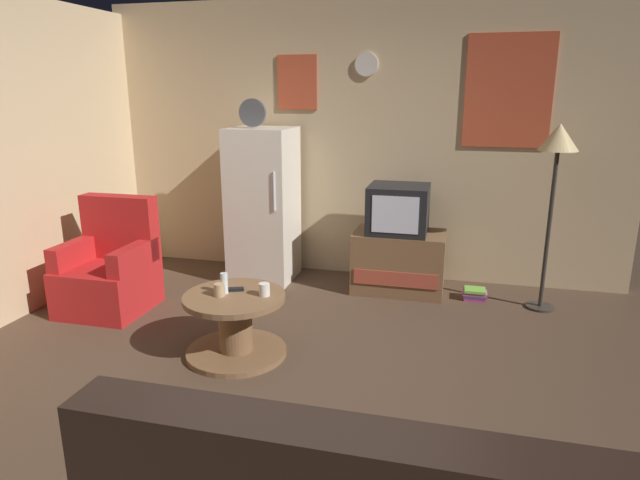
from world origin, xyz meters
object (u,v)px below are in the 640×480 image
object	(u,v)px
tv_stand	(399,262)
coffee_table	(235,325)
standing_lamp	(557,152)
wine_glass	(224,283)
mug_ceramic_white	(264,290)
fridge	(263,205)
book_stack	(475,294)
armchair	(110,271)
mug_ceramic_tan	(219,290)
remote_control	(233,289)
crt_tv	(398,209)

from	to	relation	value
tv_stand	coffee_table	size ratio (longest dim) A/B	1.17
standing_lamp	coffee_table	size ratio (longest dim) A/B	2.21
coffee_table	wine_glass	world-z (taller)	wine_glass
tv_stand	mug_ceramic_white	distance (m)	1.76
fridge	book_stack	distance (m)	2.18
book_stack	fridge	bearing A→B (deg)	176.82
fridge	book_stack	xyz separation A→B (m)	(2.06, -0.11, -0.70)
fridge	standing_lamp	size ratio (longest dim) A/B	1.11
fridge	armchair	xyz separation A→B (m)	(-1.02, -1.09, -0.42)
fridge	book_stack	bearing A→B (deg)	-3.18
book_stack	mug_ceramic_white	bearing A→B (deg)	-134.60
armchair	book_stack	distance (m)	3.24
fridge	wine_glass	bearing A→B (deg)	-79.64
book_stack	tv_stand	bearing A→B (deg)	173.80
tv_stand	mug_ceramic_tan	size ratio (longest dim) A/B	9.33
book_stack	remote_control	bearing A→B (deg)	-139.70
wine_glass	mug_ceramic_white	size ratio (longest dim) A/B	1.67
armchair	book_stack	bearing A→B (deg)	17.51
wine_glass	mug_ceramic_tan	bearing A→B (deg)	-102.23
fridge	remote_control	world-z (taller)	fridge
mug_ceramic_white	tv_stand	bearing A→B (deg)	63.93
standing_lamp	armchair	size ratio (longest dim) A/B	1.66
mug_ceramic_white	armchair	xyz separation A→B (m)	(-1.60, 0.52, -0.17)
wine_glass	remote_control	distance (m)	0.10
mug_ceramic_white	remote_control	world-z (taller)	mug_ceramic_white
coffee_table	mug_ceramic_white	bearing A→B (deg)	10.72
mug_ceramic_tan	mug_ceramic_white	bearing A→B (deg)	15.65
tv_stand	armchair	distance (m)	2.59
coffee_table	mug_ceramic_white	distance (m)	0.35
mug_ceramic_white	book_stack	size ratio (longest dim) A/B	0.42
crt_tv	coffee_table	xyz separation A→B (m)	(-0.96, -1.61, -0.56)
coffee_table	mug_ceramic_tan	size ratio (longest dim) A/B	8.00
tv_stand	crt_tv	world-z (taller)	crt_tv
wine_glass	mug_ceramic_tan	world-z (taller)	wine_glass
armchair	mug_ceramic_tan	bearing A→B (deg)	-24.96
remote_control	mug_ceramic_white	bearing A→B (deg)	-30.59
wine_glass	book_stack	distance (m)	2.38
standing_lamp	remote_control	distance (m)	2.82
standing_lamp	remote_control	xyz separation A→B (m)	(-2.28, -1.40, -0.89)
tv_stand	book_stack	size ratio (longest dim) A/B	3.90
wine_glass	armchair	xyz separation A→B (m)	(-1.32, 0.55, -0.20)
tv_stand	standing_lamp	distance (m)	1.66
fridge	crt_tv	distance (m)	1.33
standing_lamp	coffee_table	bearing A→B (deg)	-146.61
remote_control	wine_glass	bearing A→B (deg)	-146.42
crt_tv	book_stack	xyz separation A→B (m)	(0.73, -0.08, -0.74)
crt_tv	coffee_table	bearing A→B (deg)	-120.71
tv_stand	book_stack	bearing A→B (deg)	-6.20
crt_tv	armchair	size ratio (longest dim) A/B	0.56
coffee_table	armchair	xyz separation A→B (m)	(-1.39, 0.56, 0.11)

